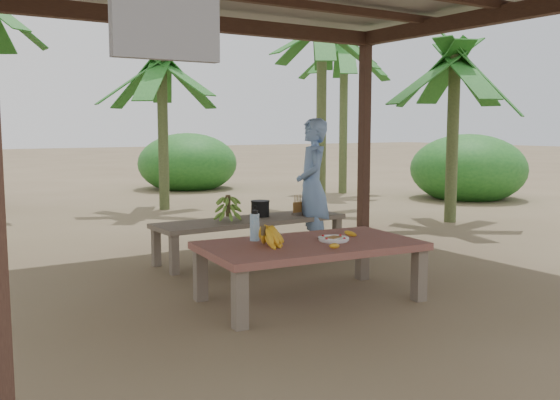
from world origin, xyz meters
TOP-DOWN VIEW (x-y plane):
  - ground at (0.00, 0.00)m, footprint 80.00×80.00m
  - work_table at (-0.12, -0.49)m, footprint 1.89×1.17m
  - bench at (0.31, 1.25)m, footprint 2.21×0.64m
  - ripe_banana_bunch at (-0.54, -0.44)m, footprint 0.38×0.35m
  - plate at (0.08, -0.55)m, footprint 0.26×0.26m
  - loose_banana_front at (-0.11, -0.81)m, footprint 0.15×0.08m
  - loose_banana_side at (0.36, -0.43)m, footprint 0.06×0.14m
  - water_flask at (-0.47, -0.17)m, footprint 0.08×0.08m
  - green_banana_stalk at (0.02, 1.24)m, footprint 0.26×0.26m
  - cooking_pot at (0.48, 1.34)m, footprint 0.20×0.20m
  - skewer_rack at (0.92, 1.21)m, footprint 0.18×0.08m
  - woman at (1.04, 1.11)m, footprint 0.59×0.67m
  - banana_plant_ne at (3.60, 4.45)m, footprint 1.80×1.80m
  - banana_plant_n at (1.08, 5.71)m, footprint 1.80×1.80m
  - banana_plant_e at (4.26, 1.96)m, footprint 1.80×1.80m
  - banana_plant_far at (5.46, 6.18)m, footprint 1.80×1.80m

SIDE VIEW (x-z plane):
  - ground at x=0.00m, z-range 0.00..0.00m
  - bench at x=0.31m, z-range 0.17..0.62m
  - work_table at x=-0.12m, z-range 0.18..0.68m
  - plate at x=0.08m, z-range 0.50..0.54m
  - loose_banana_front at x=-0.11m, z-range 0.50..0.54m
  - loose_banana_side at x=0.36m, z-range 0.50..0.54m
  - cooking_pot at x=0.48m, z-range 0.45..0.62m
  - skewer_rack at x=0.92m, z-range 0.45..0.69m
  - ripe_banana_bunch at x=-0.54m, z-range 0.50..0.69m
  - green_banana_stalk at x=0.02m, z-range 0.45..0.74m
  - water_flask at x=-0.47m, z-range 0.48..0.78m
  - woman at x=1.04m, z-range 0.00..1.56m
  - banana_plant_e at x=4.26m, z-range 0.89..3.63m
  - banana_plant_n at x=1.08m, z-range 0.94..3.77m
  - banana_plant_ne at x=3.60m, z-range 1.25..4.73m
  - banana_plant_far at x=5.46m, z-range 1.27..4.80m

